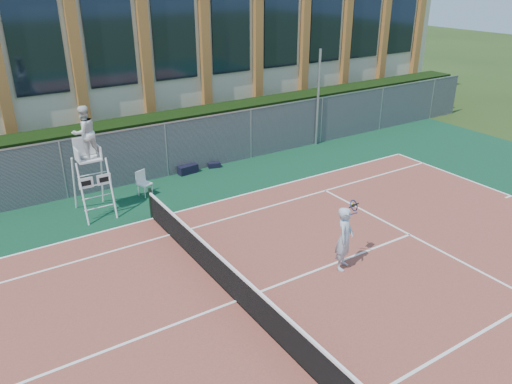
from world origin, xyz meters
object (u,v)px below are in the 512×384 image
umpire_chair (85,135)px  plastic_chair (143,181)px  steel_pole (318,98)px  tennis_player (345,238)px

umpire_chair → plastic_chair: umpire_chair is taller
steel_pole → tennis_player: bearing=-125.2°
steel_pole → plastic_chair: bearing=-172.9°
plastic_chair → tennis_player: tennis_player is taller
steel_pole → umpire_chair: bearing=-171.6°
umpire_chair → tennis_player: umpire_chair is taller
steel_pole → plastic_chair: (-9.17, -1.15, -1.68)m
steel_pole → umpire_chair: size_ratio=1.18×
umpire_chair → tennis_player: 8.94m
plastic_chair → umpire_chair: bearing=-165.6°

